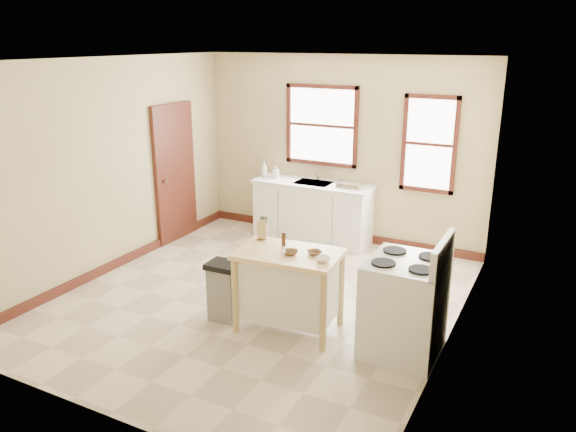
{
  "coord_description": "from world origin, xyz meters",
  "views": [
    {
      "loc": [
        3.15,
        -5.33,
        3.02
      ],
      "look_at": [
        0.2,
        0.4,
        0.97
      ],
      "focal_mm": 35.0,
      "sensor_mm": 36.0,
      "label": 1
    }
  ],
  "objects_px": {
    "kitchen_island": "(289,291)",
    "bowl_a": "(290,252)",
    "soap_bottle_a": "(264,169)",
    "knife_block": "(262,230)",
    "dish_rack": "(350,185)",
    "gas_stove": "(405,294)",
    "bowl_c": "(323,259)",
    "trash_bin": "(224,291)",
    "pepper_grinder": "(284,239)",
    "bowl_b": "(314,253)",
    "soap_bottle_b": "(276,172)"
  },
  "relations": [
    {
      "from": "bowl_b",
      "to": "dish_rack",
      "type": "bearing_deg",
      "value": 103.16
    },
    {
      "from": "soap_bottle_a",
      "to": "bowl_b",
      "type": "xyz_separation_m",
      "value": [
        2.06,
        -2.58,
        -0.14
      ]
    },
    {
      "from": "dish_rack",
      "to": "gas_stove",
      "type": "height_order",
      "value": "gas_stove"
    },
    {
      "from": "dish_rack",
      "to": "gas_stove",
      "type": "xyz_separation_m",
      "value": [
        1.56,
        -2.5,
        -0.34
      ]
    },
    {
      "from": "soap_bottle_a",
      "to": "gas_stove",
      "type": "distance_m",
      "value": 3.96
    },
    {
      "from": "soap_bottle_a",
      "to": "knife_block",
      "type": "height_order",
      "value": "soap_bottle_a"
    },
    {
      "from": "soap_bottle_b",
      "to": "bowl_a",
      "type": "xyz_separation_m",
      "value": [
        1.65,
        -2.72,
        -0.11
      ]
    },
    {
      "from": "pepper_grinder",
      "to": "bowl_b",
      "type": "relative_size",
      "value": 1.0
    },
    {
      "from": "kitchen_island",
      "to": "trash_bin",
      "type": "distance_m",
      "value": 0.76
    },
    {
      "from": "dish_rack",
      "to": "bowl_a",
      "type": "xyz_separation_m",
      "value": [
        0.38,
        -2.67,
        -0.06
      ]
    },
    {
      "from": "kitchen_island",
      "to": "bowl_a",
      "type": "bearing_deg",
      "value": -52.16
    },
    {
      "from": "soap_bottle_b",
      "to": "gas_stove",
      "type": "bearing_deg",
      "value": -54.47
    },
    {
      "from": "bowl_b",
      "to": "trash_bin",
      "type": "distance_m",
      "value": 1.17
    },
    {
      "from": "dish_rack",
      "to": "bowl_a",
      "type": "relative_size",
      "value": 2.35
    },
    {
      "from": "soap_bottle_b",
      "to": "bowl_a",
      "type": "height_order",
      "value": "soap_bottle_b"
    },
    {
      "from": "bowl_a",
      "to": "trash_bin",
      "type": "height_order",
      "value": "bowl_a"
    },
    {
      "from": "knife_block",
      "to": "bowl_a",
      "type": "distance_m",
      "value": 0.57
    },
    {
      "from": "trash_bin",
      "to": "bowl_c",
      "type": "bearing_deg",
      "value": 0.47
    },
    {
      "from": "bowl_c",
      "to": "trash_bin",
      "type": "relative_size",
      "value": 0.22
    },
    {
      "from": "bowl_b",
      "to": "gas_stove",
      "type": "xyz_separation_m",
      "value": [
        0.96,
        0.06,
        -0.28
      ]
    },
    {
      "from": "soap_bottle_a",
      "to": "bowl_b",
      "type": "bearing_deg",
      "value": -74.95
    },
    {
      "from": "soap_bottle_b",
      "to": "trash_bin",
      "type": "bearing_deg",
      "value": -85.19
    },
    {
      "from": "kitchen_island",
      "to": "trash_bin",
      "type": "xyz_separation_m",
      "value": [
        -0.73,
        -0.14,
        -0.11
      ]
    },
    {
      "from": "soap_bottle_a",
      "to": "gas_stove",
      "type": "height_order",
      "value": "gas_stove"
    },
    {
      "from": "soap_bottle_b",
      "to": "bowl_c",
      "type": "distance_m",
      "value": 3.41
    },
    {
      "from": "kitchen_island",
      "to": "bowl_c",
      "type": "distance_m",
      "value": 0.63
    },
    {
      "from": "pepper_grinder",
      "to": "bowl_b",
      "type": "distance_m",
      "value": 0.41
    },
    {
      "from": "soap_bottle_b",
      "to": "knife_block",
      "type": "distance_m",
      "value": 2.7
    },
    {
      "from": "pepper_grinder",
      "to": "bowl_a",
      "type": "bearing_deg",
      "value": -46.73
    },
    {
      "from": "bowl_b",
      "to": "trash_bin",
      "type": "bearing_deg",
      "value": -168.75
    },
    {
      "from": "bowl_a",
      "to": "dish_rack",
      "type": "bearing_deg",
      "value": 98.07
    },
    {
      "from": "soap_bottle_b",
      "to": "gas_stove",
      "type": "xyz_separation_m",
      "value": [
        2.83,
        -2.55,
        -0.39
      ]
    },
    {
      "from": "dish_rack",
      "to": "gas_stove",
      "type": "bearing_deg",
      "value": -44.85
    },
    {
      "from": "kitchen_island",
      "to": "pepper_grinder",
      "type": "xyz_separation_m",
      "value": [
        -0.14,
        0.14,
        0.52
      ]
    },
    {
      "from": "bowl_b",
      "to": "trash_bin",
      "type": "relative_size",
      "value": 0.22
    },
    {
      "from": "dish_rack",
      "to": "bowl_b",
      "type": "relative_size",
      "value": 2.45
    },
    {
      "from": "gas_stove",
      "to": "dish_rack",
      "type": "bearing_deg",
      "value": 121.88
    },
    {
      "from": "bowl_a",
      "to": "bowl_b",
      "type": "xyz_separation_m",
      "value": [
        0.22,
        0.11,
        -0.0
      ]
    },
    {
      "from": "knife_block",
      "to": "bowl_b",
      "type": "bearing_deg",
      "value": -38.91
    },
    {
      "from": "knife_block",
      "to": "pepper_grinder",
      "type": "bearing_deg",
      "value": -40.36
    },
    {
      "from": "pepper_grinder",
      "to": "soap_bottle_b",
      "type": "bearing_deg",
      "value": 120.14
    },
    {
      "from": "soap_bottle_a",
      "to": "bowl_c",
      "type": "relative_size",
      "value": 1.7
    },
    {
      "from": "dish_rack",
      "to": "bowl_c",
      "type": "height_order",
      "value": "dish_rack"
    },
    {
      "from": "kitchen_island",
      "to": "gas_stove",
      "type": "bearing_deg",
      "value": 0.62
    },
    {
      "from": "soap_bottle_a",
      "to": "soap_bottle_b",
      "type": "bearing_deg",
      "value": -15.81
    },
    {
      "from": "knife_block",
      "to": "trash_bin",
      "type": "xyz_separation_m",
      "value": [
        -0.28,
        -0.36,
        -0.65
      ]
    },
    {
      "from": "bowl_c",
      "to": "kitchen_island",
      "type": "bearing_deg",
      "value": 170.02
    },
    {
      "from": "dish_rack",
      "to": "knife_block",
      "type": "relative_size",
      "value": 1.84
    },
    {
      "from": "soap_bottle_b",
      "to": "trash_bin",
      "type": "height_order",
      "value": "soap_bottle_b"
    },
    {
      "from": "trash_bin",
      "to": "gas_stove",
      "type": "bearing_deg",
      "value": 4.67
    }
  ]
}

